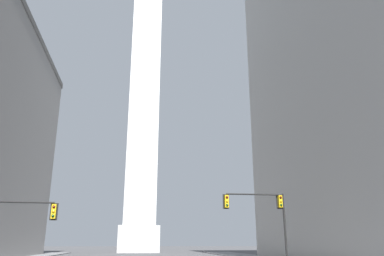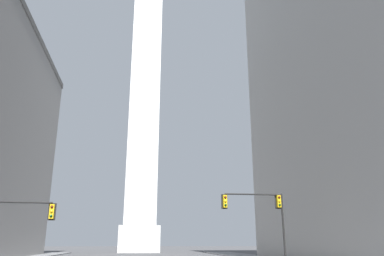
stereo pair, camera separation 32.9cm
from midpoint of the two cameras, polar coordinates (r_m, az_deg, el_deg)
The scene contains 3 objects.
obelisk at distance 84.49m, azimuth -7.13°, elevation 4.13°, with size 8.04×8.04×67.02m.
traffic_light_mid_right at distance 35.36m, azimuth 10.94°, elevation -12.10°, with size 5.85×0.51×6.25m.
traffic_light_mid_left at distance 32.44m, azimuth -26.44°, elevation -11.95°, with size 5.97×0.52×5.00m.
Camera 2 is at (-0.64, -1.92, 1.95)m, focal length 35.00 mm.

